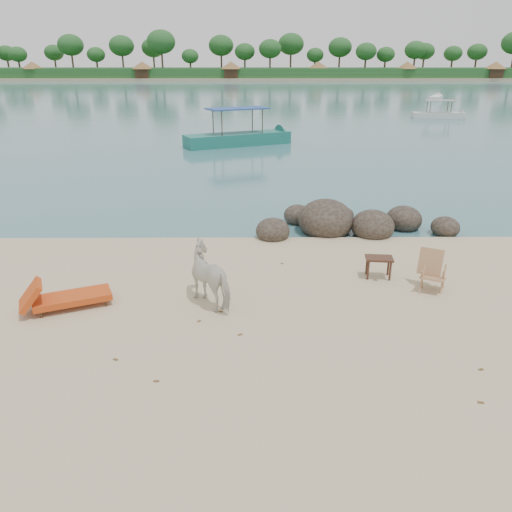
{
  "coord_description": "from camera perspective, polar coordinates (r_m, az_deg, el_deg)",
  "views": [
    {
      "loc": [
        -0.8,
        -8.26,
        5.04
      ],
      "look_at": [
        -0.72,
        2.0,
        1.0
      ],
      "focal_mm": 35.0,
      "sensor_mm": 36.0,
      "label": 1
    }
  ],
  "objects": [
    {
      "name": "lounge_chair",
      "position": [
        11.53,
        -20.29,
        -4.2
      ],
      "size": [
        2.13,
        1.45,
        0.61
      ],
      "primitive_type": null,
      "rotation": [
        0.0,
        0.0,
        0.41
      ],
      "color": "#C33B17",
      "rests_on": "ground"
    },
    {
      "name": "side_table",
      "position": [
        12.62,
        13.8,
        -1.4
      ],
      "size": [
        0.7,
        0.49,
        0.53
      ],
      "primitive_type": null,
      "rotation": [
        0.0,
        0.0,
        -0.11
      ],
      "color": "#341D14",
      "rests_on": "ground"
    },
    {
      "name": "boat_mid",
      "position": [
        51.37,
        20.25,
        16.08
      ],
      "size": [
        5.41,
        1.43,
        2.62
      ],
      "primitive_type": null,
      "rotation": [
        0.0,
        0.0,
        -0.04
      ],
      "color": "silver",
      "rests_on": "water"
    },
    {
      "name": "water",
      "position": [
        98.4,
        0.0,
        18.56
      ],
      "size": [
        400.0,
        400.0,
        0.0
      ],
      "primitive_type": "plane",
      "color": "#3C6F79",
      "rests_on": "ground"
    },
    {
      "name": "boat_far",
      "position": [
        74.75,
        19.88,
        16.68
      ],
      "size": [
        3.67,
        5.74,
        0.67
      ],
      "primitive_type": null,
      "rotation": [
        0.0,
        0.0,
        1.12
      ],
      "color": "silver",
      "rests_on": "water"
    },
    {
      "name": "deck_chair",
      "position": [
        12.2,
        19.62,
        -1.89
      ],
      "size": [
        0.82,
        0.85,
        0.92
      ],
      "primitive_type": null,
      "rotation": [
        0.0,
        0.0,
        -0.48
      ],
      "color": "#AE8057",
      "rests_on": "ground"
    },
    {
      "name": "far_shore",
      "position": [
        178.34,
        -0.22,
        19.88
      ],
      "size": [
        420.0,
        90.0,
        1.4
      ],
      "primitive_type": "cube",
      "color": "tan",
      "rests_on": "ground"
    },
    {
      "name": "boulders",
      "position": [
        16.04,
        10.12,
        3.75
      ],
      "size": [
        6.35,
        2.83,
        1.3
      ],
      "rotation": [
        0.0,
        0.0,
        -0.1
      ],
      "color": "#2B221D",
      "rests_on": "ground"
    },
    {
      "name": "cow",
      "position": [
        10.9,
        -4.89,
        -2.35
      ],
      "size": [
        1.53,
        1.63,
        1.3
      ],
      "primitive_type": "imported",
      "rotation": [
        0.0,
        0.0,
        3.85
      ],
      "color": "silver",
      "rests_on": "ground"
    },
    {
      "name": "boat_near",
      "position": [
        32.52,
        -2.12,
        15.87
      ],
      "size": [
        7.69,
        4.83,
        3.72
      ],
      "primitive_type": null,
      "rotation": [
        0.0,
        0.0,
        0.44
      ],
      "color": "#1B685D",
      "rests_on": "water"
    },
    {
      "name": "dead_leaves",
      "position": [
        9.59,
        5.21,
        -10.3
      ],
      "size": [
        8.86,
        7.13,
        0.0
      ],
      "color": "brown",
      "rests_on": "ground"
    },
    {
      "name": "far_scenery",
      "position": [
        144.98,
        -0.15,
        20.75
      ],
      "size": [
        420.0,
        18.0,
        9.5
      ],
      "color": "#1E4C1E",
      "rests_on": "ground"
    }
  ]
}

